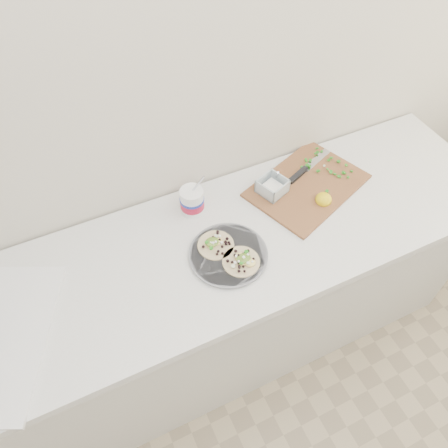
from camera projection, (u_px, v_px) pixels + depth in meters
name	position (u px, v px, depth m)	size (l,w,h in m)	color
counter	(215.00, 302.00, 2.00)	(2.44, 0.66, 0.90)	silver
taco_plate	(228.00, 253.00, 1.60)	(0.29, 0.29, 0.04)	slate
tub	(193.00, 199.00, 1.70)	(0.10, 0.10, 0.21)	white
cutboard	(304.00, 183.00, 1.82)	(0.56, 0.48, 0.07)	brown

